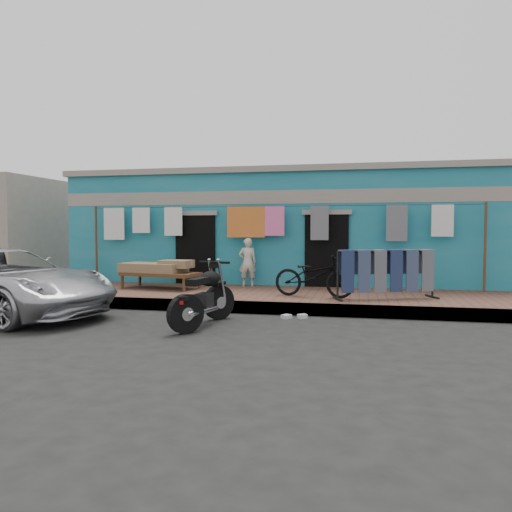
# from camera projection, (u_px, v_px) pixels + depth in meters

# --- Properties ---
(ground) EXTENTS (80.00, 80.00, 0.00)m
(ground) POSITION_uv_depth(u_px,v_px,m) (232.00, 328.00, 8.62)
(ground) COLOR black
(ground) RESTS_ON ground
(sidewalk) EXTENTS (28.00, 3.00, 0.25)m
(sidewalk) POSITION_uv_depth(u_px,v_px,m) (265.00, 298.00, 11.54)
(sidewalk) COLOR brown
(sidewalk) RESTS_ON ground
(curb) EXTENTS (28.00, 0.10, 0.25)m
(curb) POSITION_uv_depth(u_px,v_px,m) (251.00, 307.00, 10.13)
(curb) COLOR gray
(curb) RESTS_ON ground
(building) EXTENTS (12.20, 5.20, 3.36)m
(building) POSITION_uv_depth(u_px,v_px,m) (290.00, 230.00, 15.36)
(building) COLOR #19738A
(building) RESTS_ON ground
(clothesline) EXTENTS (10.06, 0.06, 2.10)m
(clothesline) POSITION_uv_depth(u_px,v_px,m) (258.00, 226.00, 12.77)
(clothesline) COLOR brown
(clothesline) RESTS_ON sidewalk
(car) EXTENTS (5.28, 3.24, 1.38)m
(car) POSITION_uv_depth(u_px,v_px,m) (0.00, 281.00, 9.80)
(car) COLOR silver
(car) RESTS_ON ground
(seated_person) EXTENTS (0.51, 0.41, 1.24)m
(seated_person) POSITION_uv_depth(u_px,v_px,m) (248.00, 262.00, 12.82)
(seated_person) COLOR beige
(seated_person) RESTS_ON sidewalk
(bicycle) EXTENTS (1.83, 0.95, 1.13)m
(bicycle) POSITION_uv_depth(u_px,v_px,m) (314.00, 271.00, 10.77)
(bicycle) COLOR black
(bicycle) RESTS_ON sidewalk
(motorcycle) EXTENTS (1.03, 1.88, 1.12)m
(motorcycle) POSITION_uv_depth(u_px,v_px,m) (203.00, 294.00, 8.80)
(motorcycle) COLOR black
(motorcycle) RESTS_ON ground
(charpoy) EXTENTS (2.37, 1.71, 0.68)m
(charpoy) POSITION_uv_depth(u_px,v_px,m) (161.00, 275.00, 12.34)
(charpoy) COLOR brown
(charpoy) RESTS_ON sidewalk
(jeans_rack) EXTENTS (2.53, 1.96, 1.07)m
(jeans_rack) POSITION_uv_depth(u_px,v_px,m) (386.00, 273.00, 10.48)
(jeans_rack) COLOR black
(jeans_rack) RESTS_ON sidewalk
(litter_a) EXTENTS (0.19, 0.17, 0.07)m
(litter_a) POSITION_uv_depth(u_px,v_px,m) (197.00, 313.00, 10.01)
(litter_a) COLOR silver
(litter_a) RESTS_ON ground
(litter_b) EXTENTS (0.21, 0.20, 0.08)m
(litter_b) POSITION_uv_depth(u_px,v_px,m) (302.00, 316.00, 9.56)
(litter_b) COLOR silver
(litter_b) RESTS_ON ground
(litter_c) EXTENTS (0.21, 0.22, 0.07)m
(litter_c) POSITION_uv_depth(u_px,v_px,m) (286.00, 316.00, 9.59)
(litter_c) COLOR silver
(litter_c) RESTS_ON ground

